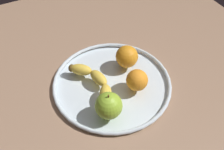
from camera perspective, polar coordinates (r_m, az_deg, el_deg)
The scene contains 6 objects.
ground_plane at distance 86.18cm, azimuth -0.00°, elevation -3.06°, with size 130.65×130.65×4.00cm, color #99755B.
fruit_bowl at distance 83.95cm, azimuth -0.00°, elevation -1.79°, with size 38.53×38.53×1.80cm.
banana at distance 81.48cm, azimuth -4.07°, elevation -1.04°, with size 20.61×10.29×3.69cm.
apple at distance 72.42cm, azimuth -0.75°, elevation -6.80°, with size 7.91×7.91×8.71cm.
orange_back_left at distance 79.44cm, azimuth 5.55°, elevation -1.14°, with size 6.81×6.81×6.81cm, color orange.
orange_front_left at distance 85.98cm, azimuth 3.30°, elevation 4.09°, with size 7.55×7.55×7.55cm, color orange.
Camera 1 is at (-48.87, 24.68, 64.56)cm, focal length 41.32 mm.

